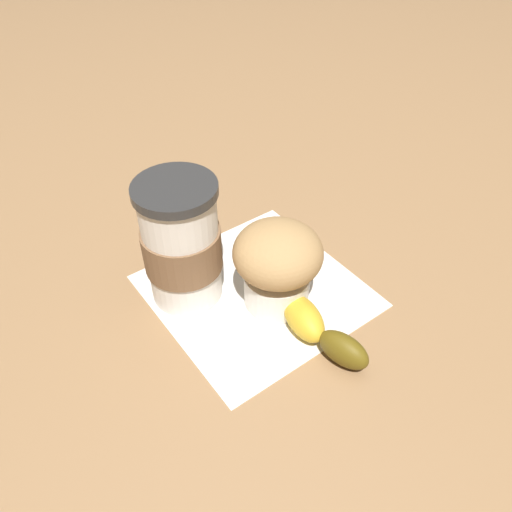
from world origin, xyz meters
name	(u,v)px	position (x,y,z in m)	size (l,w,h in m)	color
ground_plane	(256,291)	(0.00, 0.00, 0.00)	(3.00, 3.00, 0.00)	#936D47
paper_napkin	(256,291)	(0.00, 0.00, 0.00)	(0.22, 0.22, 0.00)	white
coffee_cup	(182,244)	(-0.06, 0.05, 0.07)	(0.08, 0.08, 0.14)	silver
muffin	(278,263)	(0.01, -0.03, 0.06)	(0.09, 0.09, 0.10)	white
banana	(296,299)	(0.01, -0.05, 0.02)	(0.11, 0.20, 0.03)	gold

